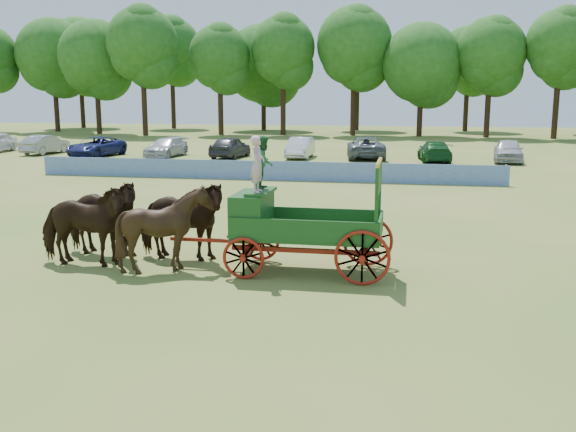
{
  "coord_description": "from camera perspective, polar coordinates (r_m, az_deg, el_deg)",
  "views": [
    {
      "loc": [
        6.99,
        -16.02,
        4.64
      ],
      "look_at": [
        3.7,
        1.17,
        1.3
      ],
      "focal_mm": 40.0,
      "sensor_mm": 36.0,
      "label": 1
    }
  ],
  "objects": [
    {
      "name": "horse_wheel_left",
      "position": [
        17.21,
        -10.78,
        -1.12
      ],
      "size": [
        2.46,
        2.3,
        2.28
      ],
      "primitive_type": "imported",
      "rotation": [
        0.0,
        0.0,
        1.32
      ],
      "color": "black",
      "rests_on": "ground"
    },
    {
      "name": "farm_dray",
      "position": [
        16.82,
        -0.6,
        0.23
      ],
      "size": [
        6.0,
        2.0,
        3.6
      ],
      "color": "maroon",
      "rests_on": "ground"
    },
    {
      "name": "horse_lead_left",
      "position": [
        18.22,
        -17.82,
        -0.8
      ],
      "size": [
        2.72,
        1.28,
        2.28
      ],
      "primitive_type": "imported",
      "rotation": [
        0.0,
        0.0,
        1.59
      ],
      "color": "black",
      "rests_on": "ground"
    },
    {
      "name": "ground",
      "position": [
        18.08,
        -12.35,
        -4.32
      ],
      "size": [
        160.0,
        160.0,
        0.0
      ],
      "primitive_type": "plane",
      "color": "olive",
      "rests_on": "ground"
    },
    {
      "name": "parked_cars",
      "position": [
        47.88,
        -4.38,
        6.12
      ],
      "size": [
        41.99,
        7.97,
        1.6
      ],
      "color": "silver",
      "rests_on": "ground"
    },
    {
      "name": "horse_wheel_right",
      "position": [
        18.21,
        -9.52,
        -0.43
      ],
      "size": [
        2.73,
        1.3,
        2.28
      ],
      "primitive_type": "imported",
      "rotation": [
        0.0,
        0.0,
        1.55
      ],
      "color": "black",
      "rests_on": "ground"
    },
    {
      "name": "horse_lead_right",
      "position": [
        19.17,
        -16.26,
        -0.15
      ],
      "size": [
        2.86,
        1.66,
        2.28
      ],
      "primitive_type": "imported",
      "rotation": [
        0.0,
        0.0,
        1.41
      ],
      "color": "black",
      "rests_on": "ground"
    },
    {
      "name": "treeline",
      "position": [
        77.89,
        1.4,
        14.31
      ],
      "size": [
        86.82,
        23.31,
        14.96
      ],
      "color": "#382314",
      "rests_on": "ground"
    },
    {
      "name": "sponsor_banner",
      "position": [
        35.18,
        -2.38,
        4.08
      ],
      "size": [
        26.0,
        0.08,
        1.05
      ],
      "primitive_type": "cube",
      "color": "#1E4DA3",
      "rests_on": "ground"
    }
  ]
}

